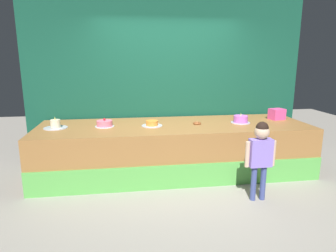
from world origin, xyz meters
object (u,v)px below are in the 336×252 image
object	(u,v)px
donut	(197,123)
pink_box	(277,114)
cake_far_right	(241,119)
cake_far_left	(55,125)
cake_center_right	(152,124)
cake_center_left	(105,124)
child_figure	(261,150)

from	to	relation	value
donut	pink_box	bearing A→B (deg)	6.97
pink_box	cake_far_right	size ratio (longest dim) A/B	0.76
cake_far_right	donut	bearing A→B (deg)	179.44
cake_far_left	cake_center_right	world-z (taller)	cake_far_left
pink_box	cake_center_left	size ratio (longest dim) A/B	0.80
donut	cake_far_right	xyz separation A→B (m)	(0.72, -0.01, 0.04)
child_figure	donut	bearing A→B (deg)	115.98
donut	cake_center_right	world-z (taller)	cake_center_right
cake_far_left	cake_far_right	distance (m)	2.88
pink_box	cake_far_right	distance (m)	0.74
child_figure	cake_center_right	world-z (taller)	child_figure
child_figure	cake_center_right	bearing A→B (deg)	139.13
cake_center_left	cake_center_right	world-z (taller)	cake_center_left
cake_center_right	child_figure	bearing A→B (deg)	-40.87
donut	cake_center_left	xyz separation A→B (m)	(-1.44, 0.03, 0.03)
child_figure	donut	world-z (taller)	child_figure
child_figure	donut	size ratio (longest dim) A/B	8.27
pink_box	child_figure	bearing A→B (deg)	-124.59
donut	cake_far_left	xyz separation A→B (m)	(-2.16, 0.04, 0.03)
child_figure	pink_box	size ratio (longest dim) A/B	4.44
donut	cake_far_left	world-z (taller)	cake_far_left
pink_box	cake_far_right	xyz separation A→B (m)	(-0.72, -0.18, -0.04)
child_figure	pink_box	xyz separation A→B (m)	(0.89, 1.29, 0.20)
child_figure	cake_center_right	size ratio (longest dim) A/B	3.23
child_figure	cake_far_left	xyz separation A→B (m)	(-2.70, 1.16, 0.16)
cake_far_left	cake_far_right	bearing A→B (deg)	-0.96
cake_far_left	cake_center_right	xyz separation A→B (m)	(1.44, -0.07, -0.01)
pink_box	cake_center_right	bearing A→B (deg)	-174.68
donut	cake_far_left	distance (m)	2.16
cake_center_right	cake_far_right	xyz separation A→B (m)	(1.44, 0.02, 0.02)
pink_box	cake_center_left	distance (m)	2.88
cake_far_left	cake_far_right	size ratio (longest dim) A/B	1.12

